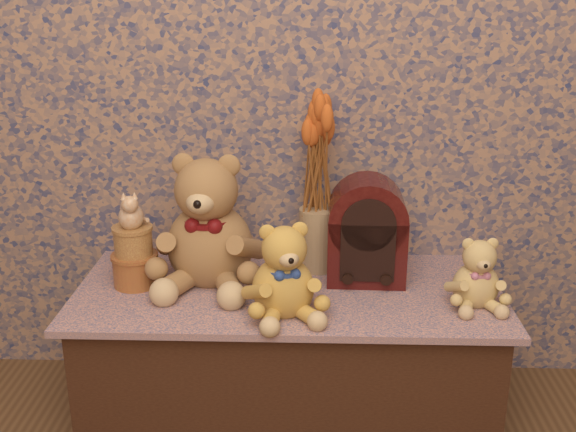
# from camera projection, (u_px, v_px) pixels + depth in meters

# --- Properties ---
(display_shelf) EXTENTS (1.23, 0.56, 0.42)m
(display_shelf) POSITION_uv_depth(u_px,v_px,m) (289.00, 351.00, 2.04)
(display_shelf) COLOR #3C497A
(display_shelf) RESTS_ON ground
(teddy_large) EXTENTS (0.36, 0.42, 0.42)m
(teddy_large) POSITION_uv_depth(u_px,v_px,m) (209.00, 214.00, 1.96)
(teddy_large) COLOR #9B653C
(teddy_large) RESTS_ON display_shelf
(teddy_medium) EXTENTS (0.28, 0.31, 0.28)m
(teddy_medium) POSITION_uv_depth(u_px,v_px,m) (283.00, 265.00, 1.78)
(teddy_medium) COLOR #B78833
(teddy_medium) RESTS_ON display_shelf
(teddy_small) EXTENTS (0.18, 0.21, 0.21)m
(teddy_small) POSITION_uv_depth(u_px,v_px,m) (477.00, 269.00, 1.84)
(teddy_small) COLOR #DAB367
(teddy_small) RESTS_ON display_shelf
(cathedral_radio) EXTENTS (0.23, 0.17, 0.31)m
(cathedral_radio) POSITION_uv_depth(u_px,v_px,m) (367.00, 230.00, 1.98)
(cathedral_radio) COLOR #3A0B0A
(cathedral_radio) RESTS_ON display_shelf
(ceramic_vase) EXTENTS (0.14, 0.14, 0.19)m
(ceramic_vase) POSITION_uv_depth(u_px,v_px,m) (318.00, 239.00, 2.08)
(ceramic_vase) COLOR tan
(ceramic_vase) RESTS_ON display_shelf
(dried_stalks) EXTENTS (0.31, 0.31, 0.46)m
(dried_stalks) POSITION_uv_depth(u_px,v_px,m) (320.00, 134.00, 1.97)
(dried_stalks) COLOR #D05C21
(dried_stalks) RESTS_ON ceramic_vase
(biscuit_tin_lower) EXTENTS (0.15, 0.15, 0.09)m
(biscuit_tin_lower) POSITION_uv_depth(u_px,v_px,m) (135.00, 270.00, 1.98)
(biscuit_tin_lower) COLOR #B38834
(biscuit_tin_lower) RESTS_ON display_shelf
(biscuit_tin_upper) EXTENTS (0.14, 0.14, 0.09)m
(biscuit_tin_upper) POSITION_uv_depth(u_px,v_px,m) (133.00, 241.00, 1.95)
(biscuit_tin_upper) COLOR #DAB85F
(biscuit_tin_upper) RESTS_ON biscuit_tin_lower
(cat_figurine) EXTENTS (0.10, 0.11, 0.12)m
(cat_figurine) POSITION_uv_depth(u_px,v_px,m) (131.00, 208.00, 1.92)
(cat_figurine) COLOR silver
(cat_figurine) RESTS_ON biscuit_tin_upper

